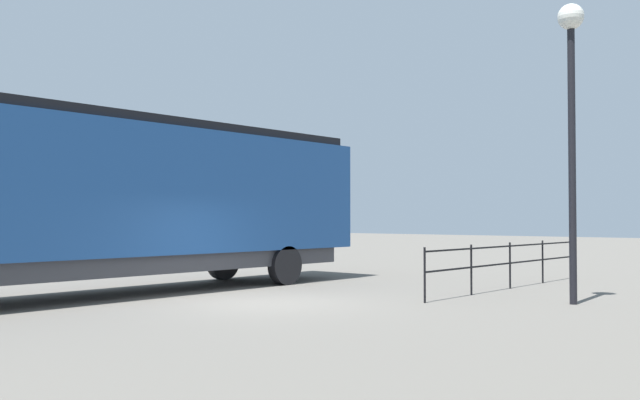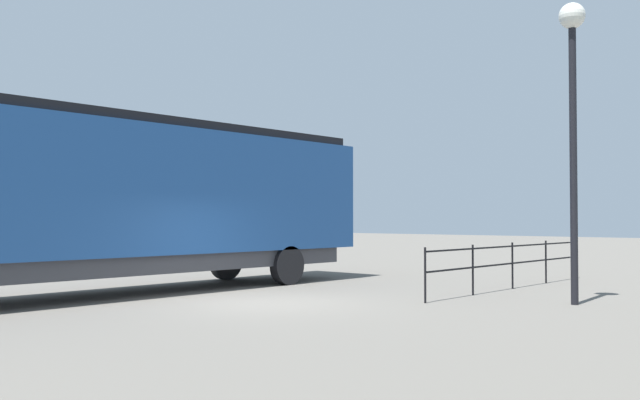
# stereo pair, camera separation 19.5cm
# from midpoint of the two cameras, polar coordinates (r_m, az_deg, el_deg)

# --- Properties ---
(ground_plane) EXTENTS (120.00, 120.00, 0.00)m
(ground_plane) POSITION_cam_midpoint_polar(r_m,az_deg,el_deg) (15.83, -5.06, -8.33)
(ground_plane) COLOR #666059
(locomotive) EXTENTS (2.94, 15.52, 4.37)m
(locomotive) POSITION_cam_midpoint_polar(r_m,az_deg,el_deg) (18.13, -15.88, 0.28)
(locomotive) COLOR navy
(locomotive) RESTS_ON ground_plane
(lamp_post) EXTENTS (0.57, 0.57, 6.63)m
(lamp_post) POSITION_cam_midpoint_polar(r_m,az_deg,el_deg) (16.60, 19.43, 8.90)
(lamp_post) COLOR black
(lamp_post) RESTS_ON ground_plane
(platform_fence) EXTENTS (0.05, 8.51, 1.24)m
(platform_fence) POSITION_cam_midpoint_polar(r_m,az_deg,el_deg) (19.52, 14.91, -4.62)
(platform_fence) COLOR black
(platform_fence) RESTS_ON ground_plane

